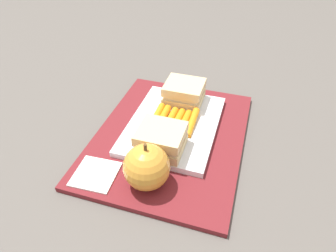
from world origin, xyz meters
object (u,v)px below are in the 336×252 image
sandwich_half_right (161,139)px  apple (144,166)px  carrot_sticks_bundle (174,120)px  food_tray (174,125)px  sandwich_half_left (184,92)px  paper_napkin (96,174)px

sandwich_half_right → apple: (0.07, -0.00, 0.00)m
carrot_sticks_bundle → apple: 0.15m
food_tray → carrot_sticks_bundle: carrot_sticks_bundle is taller
sandwich_half_left → apple: (0.23, -0.00, 0.00)m
food_tray → paper_napkin: bearing=-29.3°
sandwich_half_right → paper_napkin: bearing=-47.6°
sandwich_half_right → carrot_sticks_bundle: bearing=179.7°
sandwich_half_left → apple: 0.23m
sandwich_half_left → paper_napkin: (0.24, -0.09, -0.03)m
carrot_sticks_bundle → sandwich_half_left: bearing=-179.7°
sandwich_half_right → apple: 0.07m
sandwich_half_right → carrot_sticks_bundle: 0.08m
carrot_sticks_bundle → paper_napkin: (0.16, -0.09, -0.02)m
sandwich_half_left → carrot_sticks_bundle: size_ratio=0.92×
food_tray → sandwich_half_left: (-0.08, 0.00, 0.03)m
apple → paper_napkin: 0.09m
food_tray → apple: apple is taller
food_tray → sandwich_half_right: size_ratio=2.88×
food_tray → sandwich_half_right: sandwich_half_right is taller
sandwich_half_right → apple: apple is taller
sandwich_half_left → sandwich_half_right: same height
apple → carrot_sticks_bundle: bearing=178.1°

